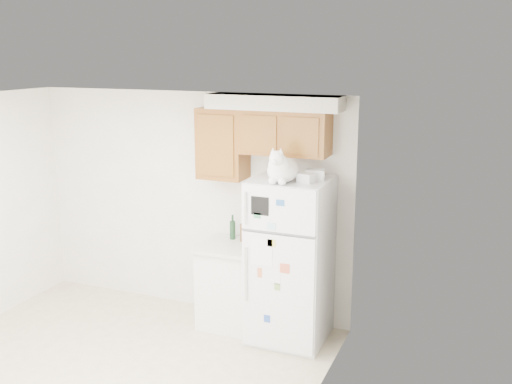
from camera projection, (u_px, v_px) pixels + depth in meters
The scene contains 8 objects.
room_shell at pixel (105, 202), 5.11m from camera, with size 3.84×4.04×2.52m.
refrigerator at pixel (290, 261), 6.08m from camera, with size 0.76×0.78×1.70m.
base_counter at pixel (231, 284), 6.49m from camera, with size 0.64×0.64×0.92m.
cat at pixel (282, 169), 5.69m from camera, with size 0.35×0.52×0.36m.
storage_box_back at pixel (315, 174), 5.85m from camera, with size 0.18×0.13×0.10m, color white.
storage_box_front at pixel (306, 178), 5.72m from camera, with size 0.15×0.11×0.09m, color white.
bottle_green at pixel (233, 227), 6.52m from camera, with size 0.06×0.06×0.27m, color #19381E, non-canonical shape.
bottle_amber at pixel (243, 230), 6.44m from camera, with size 0.06×0.06×0.26m, color #593814, non-canonical shape.
Camera 1 is at (3.18, -3.85, 2.93)m, focal length 42.00 mm.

